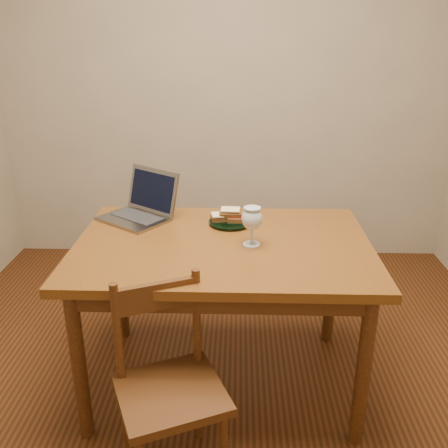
{
  "coord_description": "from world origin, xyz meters",
  "views": [
    {
      "loc": [
        0.09,
        -1.94,
        1.62
      ],
      "look_at": [
        0.03,
        0.14,
        0.8
      ],
      "focal_mm": 40.0,
      "sensor_mm": 36.0,
      "label": 1
    }
  ],
  "objects_px": {
    "table": "(223,260)",
    "plate": "(230,222)",
    "milk_glass": "(252,226)",
    "laptop": "(142,205)",
    "chair": "(169,379)"
  },
  "relations": [
    {
      "from": "table",
      "to": "plate",
      "type": "height_order",
      "value": "plate"
    },
    {
      "from": "table",
      "to": "plate",
      "type": "relative_size",
      "value": 6.29
    },
    {
      "from": "milk_glass",
      "to": "laptop",
      "type": "relative_size",
      "value": 0.41
    },
    {
      "from": "table",
      "to": "chair",
      "type": "relative_size",
      "value": 2.69
    },
    {
      "from": "chair",
      "to": "plate",
      "type": "height_order",
      "value": "chair"
    },
    {
      "from": "plate",
      "to": "milk_glass",
      "type": "relative_size",
      "value": 1.18
    },
    {
      "from": "chair",
      "to": "laptop",
      "type": "distance_m",
      "value": 0.95
    },
    {
      "from": "table",
      "to": "plate",
      "type": "xyz_separation_m",
      "value": [
        0.03,
        0.22,
        0.09
      ]
    },
    {
      "from": "chair",
      "to": "table",
      "type": "bearing_deg",
      "value": 48.49
    },
    {
      "from": "milk_glass",
      "to": "laptop",
      "type": "distance_m",
      "value": 0.63
    },
    {
      "from": "milk_glass",
      "to": "laptop",
      "type": "bearing_deg",
      "value": 148.13
    },
    {
      "from": "milk_glass",
      "to": "table",
      "type": "bearing_deg",
      "value": 167.58
    },
    {
      "from": "chair",
      "to": "laptop",
      "type": "height_order",
      "value": "laptop"
    },
    {
      "from": "chair",
      "to": "milk_glass",
      "type": "height_order",
      "value": "milk_glass"
    },
    {
      "from": "plate",
      "to": "chair",
      "type": "bearing_deg",
      "value": -105.31
    }
  ]
}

